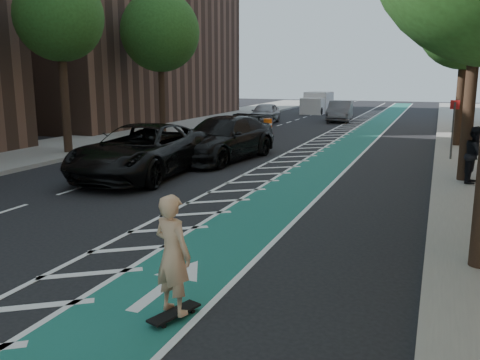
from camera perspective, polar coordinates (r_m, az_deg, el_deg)
The scene contains 21 objects.
ground at distance 12.49m, azimuth -14.09°, elevation -4.70°, with size 120.00×120.00×0.00m, color black.
bike_lane at distance 20.42m, azimuth 9.60°, elevation 1.87°, with size 2.00×90.00×0.01m, color #195A4C.
buffer_strip at distance 20.77m, azimuth 5.55°, elevation 2.14°, with size 1.40×90.00×0.01m, color silver.
sidewalk_left at distance 25.96m, azimuth -18.55°, elevation 3.68°, with size 5.00×90.00×0.15m, color gray.
curb_right at distance 20.00m, azimuth 21.03°, elevation 1.25°, with size 0.12×90.00×0.16m, color gray.
curb_left at distance 24.47m, azimuth -14.12°, elevation 3.48°, with size 0.12×90.00×0.16m, color gray.
tree_l_c at distance 23.29m, azimuth -19.60°, elevation 16.83°, with size 4.20×4.20×7.90m.
tree_r_d at distance 25.83m, azimuth 24.13°, elevation 15.93°, with size 4.20×4.20×7.90m.
tree_l_d at distance 29.83m, azimuth -9.17°, elevation 16.09°, with size 4.20×4.20×7.90m.
sign_post at distance 21.82m, azimuth 22.79°, elevation 5.32°, with size 0.35×0.08×2.47m.
skateboard at distance 7.62m, azimuth -7.38°, elevation -14.59°, with size 0.50×0.90×0.12m.
skateboarder at distance 7.27m, azimuth -7.57°, elevation -8.28°, with size 0.64×0.42×1.74m, color tan.
suv_near at distance 17.83m, azimuth -10.93°, elevation 3.27°, with size 2.96×6.42×1.78m, color black.
suv_far at distance 20.91m, azimuth -1.96°, elevation 4.67°, with size 2.46×6.04×1.75m, color black.
car_silver at distance 36.69m, azimuth 2.81°, elevation 7.51°, with size 1.73×4.30×1.46m, color #9E9EA3.
car_grey at distance 39.00m, azimuth 11.15°, elevation 7.60°, with size 1.60×4.60×1.52m, color #56565B.
pedestrian at distance 17.25m, azimuth 24.96°, elevation 2.57°, with size 0.86×0.67×1.76m, color black.
box_truck at distance 47.00m, azimuth 8.65°, elevation 8.50°, with size 2.15×4.57×1.88m.
barrel_a at distance 19.05m, azimuth -9.47°, elevation 2.63°, with size 0.75×0.75×1.03m.
barrel_b at distance 23.71m, azimuth -3.41°, elevation 4.47°, with size 0.70×0.70×0.96m.
barrel_c at distance 30.38m, azimuth 3.13°, elevation 6.01°, with size 0.64×0.64×0.87m.
Camera 1 is at (7.05, -9.71, 3.47)m, focal length 38.00 mm.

